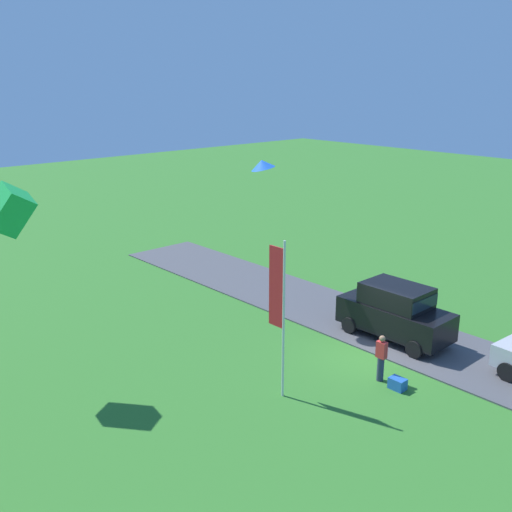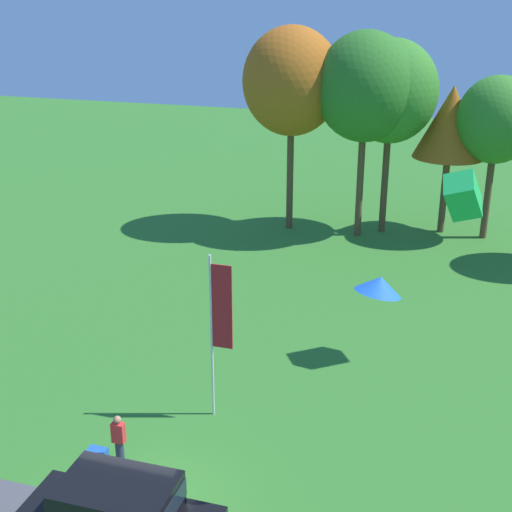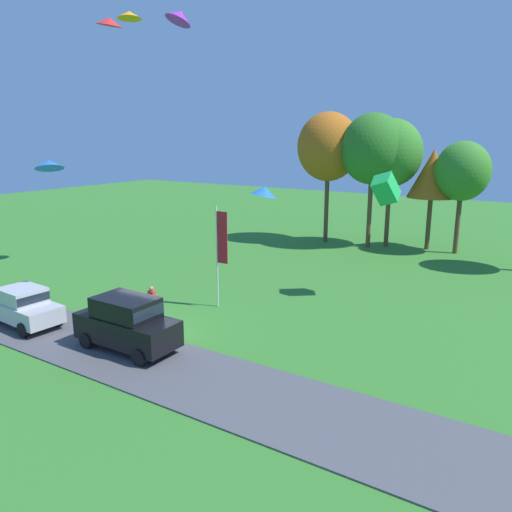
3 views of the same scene
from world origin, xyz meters
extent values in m
plane|color=#337528|center=(0.00, 0.00, 0.00)|extent=(120.00, 120.00, 0.00)
cube|color=#4C4C51|center=(0.00, -2.47, 0.03)|extent=(36.00, 4.40, 0.06)
cube|color=#B7B7BC|center=(-6.12, -2.74, 0.80)|extent=(4.51, 2.08, 0.80)
cube|color=#B7B7BC|center=(-6.02, -2.75, 1.55)|extent=(2.10, 1.77, 0.70)
cube|color=#19232D|center=(-6.02, -2.75, 1.55)|extent=(2.14, 1.74, 0.38)
cylinder|color=black|center=(-7.55, -1.79, 0.40)|extent=(0.69, 0.28, 0.68)
cylinder|color=black|center=(-4.68, -3.69, 0.40)|extent=(0.69, 0.28, 0.68)
cylinder|color=black|center=(-4.57, -1.99, 0.40)|extent=(0.69, 0.28, 0.68)
cube|color=black|center=(0.22, -2.03, 0.95)|extent=(4.61, 1.92, 1.10)
cube|color=black|center=(0.22, -2.03, 1.92)|extent=(2.61, 1.77, 0.84)
cube|color=#19232D|center=(0.22, -2.03, 1.92)|extent=(2.66, 1.74, 0.46)
cylinder|color=black|center=(-1.34, -2.93, 0.40)|extent=(0.68, 0.24, 0.68)
cylinder|color=black|center=(-1.35, -1.13, 0.40)|extent=(0.68, 0.24, 0.68)
cylinder|color=black|center=(1.78, -2.92, 0.40)|extent=(0.68, 0.24, 0.68)
cylinder|color=black|center=(1.78, -1.12, 0.40)|extent=(0.68, 0.24, 0.68)
cylinder|color=#2D334C|center=(-1.49, 1.20, 0.44)|extent=(0.24, 0.24, 0.88)
cube|color=red|center=(-1.49, 1.20, 1.18)|extent=(0.36, 0.22, 0.60)
sphere|color=#9E7051|center=(-1.49, 1.20, 1.60)|extent=(0.22, 0.22, 0.22)
cylinder|color=brown|center=(-2.26, 22.94, 2.84)|extent=(0.36, 0.36, 5.69)
ellipsoid|color=#B25B19|center=(-2.26, 22.94, 7.99)|extent=(5.12, 5.12, 5.63)
cylinder|color=brown|center=(1.57, 22.86, 2.80)|extent=(0.36, 0.36, 5.61)
ellipsoid|color=#2D7023|center=(1.57, 22.86, 7.88)|extent=(5.05, 5.05, 5.55)
cylinder|color=brown|center=(2.74, 23.91, 2.69)|extent=(0.36, 0.36, 5.38)
ellipsoid|color=#387F28|center=(2.74, 23.91, 7.56)|extent=(4.84, 4.84, 5.33)
cylinder|color=brown|center=(5.84, 24.72, 2.08)|extent=(0.36, 0.36, 4.15)
cone|color=#B25B19|center=(5.84, 24.72, 6.02)|extent=(3.74, 3.74, 3.74)
cylinder|color=brown|center=(8.07, 24.39, 2.24)|extent=(0.36, 0.36, 4.48)
ellipsoid|color=#387F28|center=(8.07, 24.39, 6.30)|extent=(4.04, 4.04, 4.44)
cylinder|color=silver|center=(0.07, 4.50, 2.71)|extent=(0.08, 0.08, 5.41)
cube|color=red|center=(0.42, 4.50, 3.79)|extent=(0.64, 0.04, 2.71)
cube|color=blue|center=(-2.27, 1.26, 0.20)|extent=(0.56, 0.40, 0.40)
cube|color=green|center=(6.91, 10.36, 6.14)|extent=(1.43, 1.60, 1.90)
cone|color=purple|center=(1.16, 0.89, 13.54)|extent=(1.52, 1.55, 0.82)
cone|color=blue|center=(-6.59, -0.23, 7.51)|extent=(1.96, 1.94, 0.81)
cone|color=red|center=(-4.86, 2.64, 14.31)|extent=(1.31, 1.27, 0.57)
cone|color=blue|center=(5.46, 0.44, 6.84)|extent=(1.46, 1.46, 0.57)
cone|color=orange|center=(-8.88, 7.89, 16.04)|extent=(2.11, 2.12, 0.54)
camera|label=1|loc=(-12.58, 17.24, 10.30)|focal=42.00mm
camera|label=2|loc=(7.03, -13.53, 12.84)|focal=50.00mm
camera|label=3|loc=(15.44, -15.67, 8.88)|focal=35.00mm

